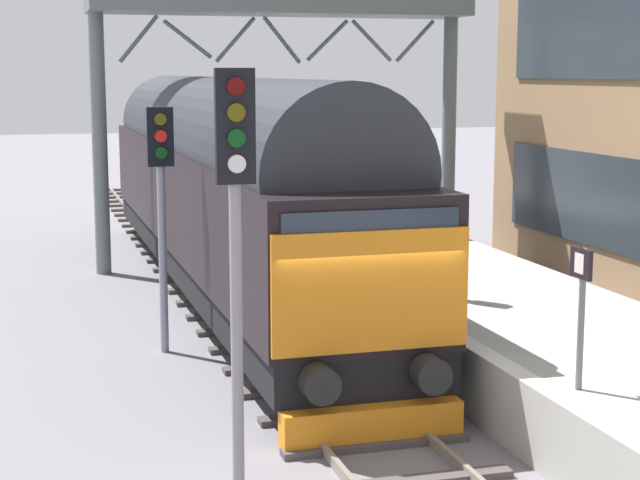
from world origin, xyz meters
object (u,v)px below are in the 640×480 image
(signal_post_mid, at_px, (161,196))
(diesel_locomotive, at_px, (226,181))
(platform_number_sign, at_px, (581,295))
(waiting_passenger, at_px, (454,242))
(signal_post_near, at_px, (236,221))

(signal_post_mid, bearing_deg, diesel_locomotive, 65.73)
(diesel_locomotive, xyz_separation_m, platform_number_sign, (2.10, -11.11, -0.32))
(diesel_locomotive, relative_size, signal_post_mid, 4.64)
(signal_post_mid, height_order, waiting_passenger, signal_post_mid)
(signal_post_near, bearing_deg, diesel_locomotive, 79.48)
(platform_number_sign, bearing_deg, signal_post_near, 172.87)
(diesel_locomotive, xyz_separation_m, signal_post_near, (-1.97, -10.60, 0.66))
(waiting_passenger, bearing_deg, diesel_locomotive, 23.32)
(diesel_locomotive, bearing_deg, signal_post_mid, -114.27)
(platform_number_sign, bearing_deg, waiting_passenger, 83.75)
(diesel_locomotive, xyz_separation_m, waiting_passenger, (2.66, -6.05, -0.50))
(waiting_passenger, bearing_deg, platform_number_sign, 173.34)
(signal_post_near, height_order, platform_number_sign, signal_post_near)
(platform_number_sign, bearing_deg, signal_post_mid, 121.12)
(signal_post_near, relative_size, waiting_passenger, 2.95)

